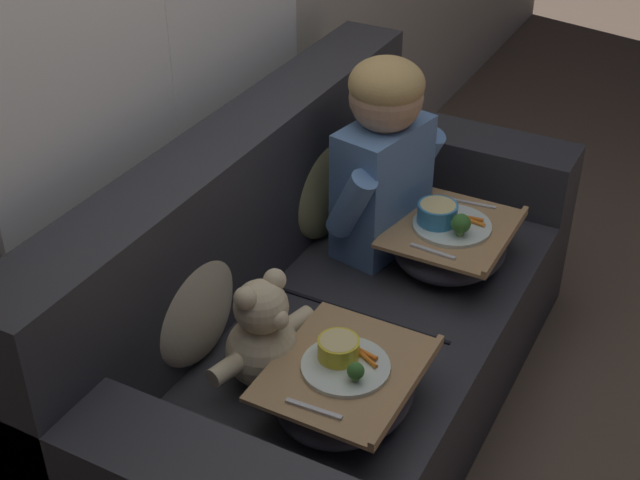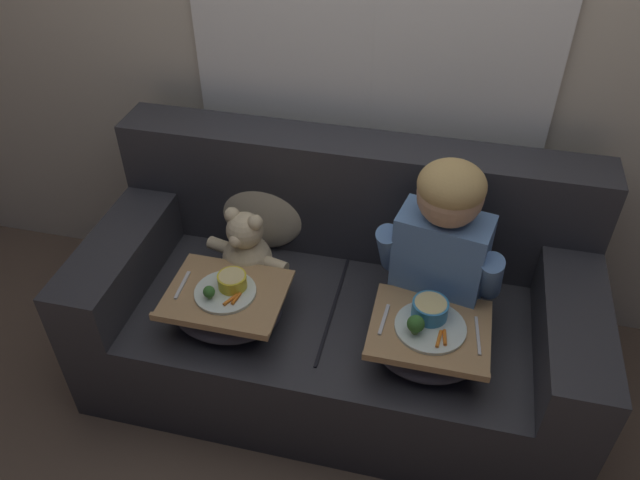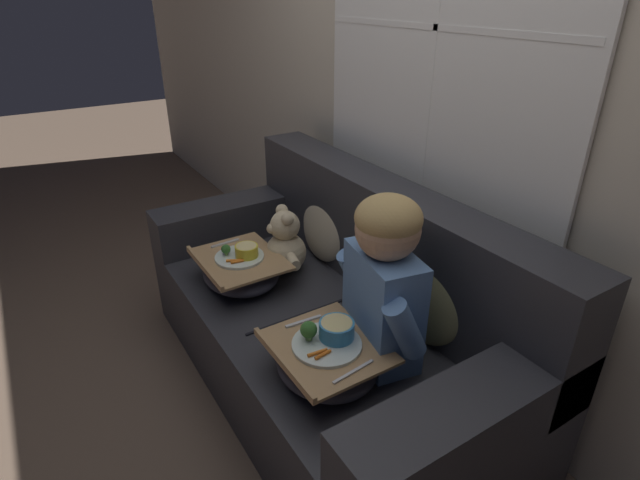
{
  "view_description": "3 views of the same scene",
  "coord_description": "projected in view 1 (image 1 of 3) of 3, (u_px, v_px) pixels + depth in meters",
  "views": [
    {
      "loc": [
        -1.86,
        -0.92,
        2.03
      ],
      "look_at": [
        0.0,
        0.07,
        0.64
      ],
      "focal_mm": 50.0,
      "sensor_mm": 36.0,
      "label": 1
    },
    {
      "loc": [
        0.34,
        -1.69,
        2.12
      ],
      "look_at": [
        -0.07,
        0.03,
        0.68
      ],
      "focal_mm": 35.0,
      "sensor_mm": 36.0,
      "label": 2
    },
    {
      "loc": [
        1.51,
        -0.95,
        1.66
      ],
      "look_at": [
        -0.09,
        0.06,
        0.7
      ],
      "focal_mm": 28.0,
      "sensor_mm": 36.0,
      "label": 3
    }
  ],
  "objects": [
    {
      "name": "child_figure",
      "position": [
        384.0,
        148.0,
        2.71
      ],
      "size": [
        0.47,
        0.26,
        0.64
      ],
      "color": "#5B84BC",
      "rests_on": "couch"
    },
    {
      "name": "lap_tray_teddy",
      "position": [
        345.0,
        387.0,
        2.23
      ],
      "size": [
        0.43,
        0.35,
        0.2
      ],
      "color": "#2D2D38",
      "rests_on": "teddy_bear"
    },
    {
      "name": "lap_tray_child",
      "position": [
        450.0,
        243.0,
        2.77
      ],
      "size": [
        0.41,
        0.36,
        0.22
      ],
      "color": "#2D2D38",
      "rests_on": "child_figure"
    },
    {
      "name": "throw_pillow_behind_child",
      "position": [
        318.0,
        177.0,
        2.89
      ],
      "size": [
        0.41,
        0.2,
        0.42
      ],
      "color": "#898456",
      "rests_on": "couch"
    },
    {
      "name": "throw_pillow_behind_teddy",
      "position": [
        188.0,
        297.0,
        2.35
      ],
      "size": [
        0.38,
        0.18,
        0.39
      ],
      "color": "#C1B293",
      "rests_on": "couch"
    },
    {
      "name": "couch",
      "position": [
        318.0,
        326.0,
        2.7
      ],
      "size": [
        1.91,
        0.91,
        0.92
      ],
      "color": "#2D2D33",
      "rests_on": "ground_plane"
    },
    {
      "name": "ground_plane",
      "position": [
        338.0,
        413.0,
        2.85
      ],
      "size": [
        14.0,
        14.0,
        0.0
      ],
      "primitive_type": "plane",
      "color": "brown"
    },
    {
      "name": "teddy_bear",
      "position": [
        264.0,
        339.0,
        2.29
      ],
      "size": [
        0.35,
        0.25,
        0.33
      ],
      "color": "beige",
      "rests_on": "couch"
    }
  ]
}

